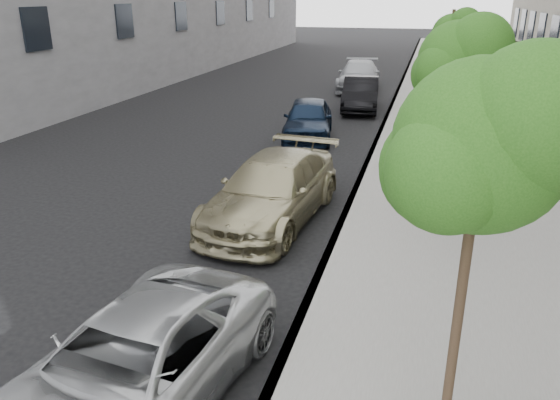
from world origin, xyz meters
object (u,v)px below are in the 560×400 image
at_px(tree_mid, 459,61).
at_px(minivan, 133,366).
at_px(tree_far, 453,34).
at_px(sedan_blue, 308,119).
at_px(sedan_black, 361,94).
at_px(suv, 272,190).
at_px(tree_near, 485,146).
at_px(sedan_rear, 359,76).

relative_size(tree_mid, minivan, 0.97).
bearing_deg(tree_far, tree_mid, -90.00).
distance_m(sedan_blue, sedan_black, 5.47).
relative_size(tree_mid, sedan_black, 1.03).
bearing_deg(suv, tree_far, 68.96).
distance_m(tree_near, sedan_rear, 24.25).
height_order(tree_near, suv, tree_near).
bearing_deg(tree_near, tree_far, 90.00).
bearing_deg(tree_mid, sedan_black, 105.39).
bearing_deg(sedan_blue, tree_far, -12.11).
relative_size(minivan, sedan_black, 1.06).
bearing_deg(sedan_black, suv, -96.64).
relative_size(tree_near, tree_mid, 1.00).
relative_size(sedan_blue, sedan_rear, 0.79).
xyz_separation_m(minivan, sedan_blue, (-0.88, 13.36, 0.06)).
bearing_deg(minivan, sedan_black, 97.02).
xyz_separation_m(tree_far, sedan_black, (-3.33, 5.59, -2.86)).
height_order(suv, sedan_blue, suv).
bearing_deg(tree_mid, minivan, -118.02).
height_order(tree_far, sedan_blue, tree_far).
distance_m(minivan, suv, 6.06).
height_order(sedan_black, sedan_rear, sedan_rear).
xyz_separation_m(tree_far, suv, (-3.59, -7.07, -2.85)).
relative_size(tree_near, suv, 0.89).
xyz_separation_m(tree_mid, sedan_blue, (-4.41, 6.73, -2.80)).
bearing_deg(sedan_blue, suv, -92.70).
distance_m(sedan_black, sedan_rear, 5.21).
bearing_deg(tree_mid, suv, -170.95).
distance_m(tree_mid, sedan_blue, 8.52).
height_order(minivan, sedan_rear, sedan_rear).
bearing_deg(tree_near, sedan_blue, 108.45).
bearing_deg(minivan, tree_mid, 69.62).
height_order(suv, sedan_rear, sedan_rear).
height_order(tree_near, tree_mid, tree_mid).
bearing_deg(suv, minivan, -83.56).
bearing_deg(sedan_black, tree_near, -85.30).
bearing_deg(sedan_blue, sedan_rear, 79.14).
relative_size(tree_far, sedan_rear, 0.84).
bearing_deg(tree_mid, tree_near, -90.00).
bearing_deg(tree_near, suv, 121.20).
xyz_separation_m(tree_far, minivan, (-3.53, -13.13, -2.93)).
bearing_deg(tree_near, sedan_rear, 99.79).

